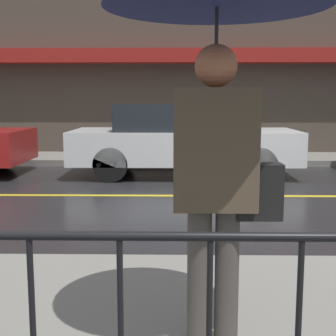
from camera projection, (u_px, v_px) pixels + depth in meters
name	position (u px, v px, depth m)	size (l,w,h in m)	color
ground_plane	(258.00, 196.00, 7.40)	(80.00, 80.00, 0.00)	#262628
sidewalk_far	(229.00, 159.00, 11.49)	(28.00, 1.77, 0.14)	gray
lane_marking	(258.00, 196.00, 7.40)	(25.20, 0.12, 0.01)	gold
building_storefront	(227.00, 25.00, 12.01)	(28.00, 0.85, 6.89)	#4C4238
pedestrian	(217.00, 32.00, 2.37)	(1.16, 1.16, 2.10)	#4C4742
car_white	(182.00, 139.00, 9.32)	(4.43, 1.74, 1.43)	silver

